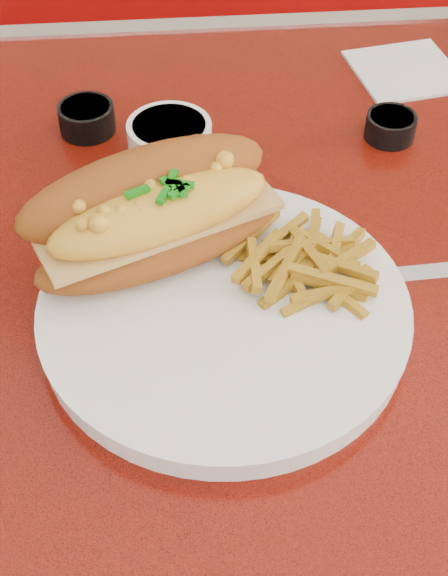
{
  "coord_description": "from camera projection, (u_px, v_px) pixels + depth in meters",
  "views": [
    {
      "loc": [
        -0.17,
        -0.52,
        1.26
      ],
      "look_at": [
        -0.13,
        -0.09,
        0.81
      ],
      "focal_mm": 50.0,
      "sensor_mm": 36.0,
      "label": 1
    }
  ],
  "objects": [
    {
      "name": "diner_table",
      "position": [
        338.0,
        350.0,
        0.84
      ],
      "size": [
        1.23,
        0.83,
        0.77
      ],
      "color": "red",
      "rests_on": "ground"
    },
    {
      "name": "booth_bench_far",
      "position": [
        249.0,
        143.0,
        1.63
      ],
      "size": [
        1.2,
        0.51,
        0.9
      ],
      "color": "maroon",
      "rests_on": "ground"
    },
    {
      "name": "dinner_plate",
      "position": [
        224.0,
        312.0,
        0.65
      ],
      "size": [
        0.33,
        0.33,
        0.02
      ],
      "rotation": [
        0.0,
        0.0,
        0.11
      ],
      "color": "white",
      "rests_on": "diner_table"
    },
    {
      "name": "mac_hoagie",
      "position": [
        155.0,
        213.0,
        0.65
      ],
      "size": [
        0.24,
        0.18,
        0.1
      ],
      "rotation": [
        0.0,
        0.0,
        0.4
      ],
      "color": "#924A17",
      "rests_on": "dinner_plate"
    },
    {
      "name": "fries_pile",
      "position": [
        301.0,
        259.0,
        0.66
      ],
      "size": [
        0.11,
        0.1,
        0.03
      ],
      "primitive_type": null,
      "rotation": [
        0.0,
        0.0,
        -0.05
      ],
      "color": "gold",
      "rests_on": "dinner_plate"
    },
    {
      "name": "fork",
      "position": [
        298.0,
        267.0,
        0.67
      ],
      "size": [
        0.07,
        0.16,
        0.0
      ],
      "rotation": [
        0.0,
        0.0,
        1.92
      ],
      "color": "silver",
      "rests_on": "dinner_plate"
    },
    {
      "name": "gravy_ramekin",
      "position": [
        170.0,
        143.0,
        0.78
      ],
      "size": [
        0.1,
        0.1,
        0.05
      ],
      "rotation": [
        0.0,
        0.0,
        0.33
      ],
      "color": "white",
      "rests_on": "diner_table"
    },
    {
      "name": "sauce_cup_left",
      "position": [
        87.0,
        117.0,
        0.83
      ],
      "size": [
        0.07,
        0.07,
        0.03
      ],
      "rotation": [
        0.0,
        0.0,
        0.25
      ],
      "color": "black",
      "rests_on": "diner_table"
    },
    {
      "name": "sauce_cup_right",
      "position": [
        391.0,
        126.0,
        0.82
      ],
      "size": [
        0.06,
        0.06,
        0.03
      ],
      "rotation": [
        0.0,
        0.0,
        -0.31
      ],
      "color": "black",
      "rests_on": "diner_table"
    },
    {
      "name": "paper_napkin",
      "position": [
        405.0,
        71.0,
        0.92
      ],
      "size": [
        0.13,
        0.13,
        0.0
      ],
      "primitive_type": "cube",
      "rotation": [
        0.0,
        0.0,
        0.17
      ],
      "color": "white",
      "rests_on": "diner_table"
    }
  ]
}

